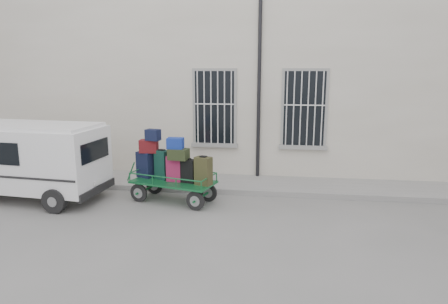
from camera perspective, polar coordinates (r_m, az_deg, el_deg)
ground at (r=9.84m, az=-1.76°, el=-8.50°), size 80.00×80.00×0.00m
building at (r=14.69m, az=1.80°, el=10.18°), size 24.00×5.15×6.00m
sidewalk at (r=11.89m, az=0.01°, el=-4.51°), size 24.00×1.70×0.15m
luggage_cart at (r=10.43m, az=-7.55°, el=-2.37°), size 2.57×1.50×1.87m
van at (r=11.68m, az=-26.21°, el=-0.57°), size 4.15×2.11×2.02m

